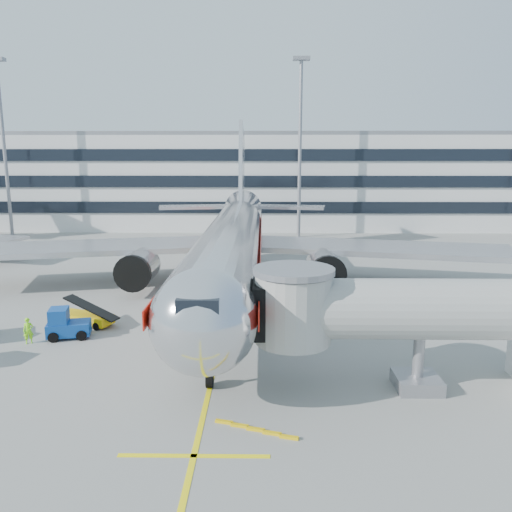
{
  "coord_description": "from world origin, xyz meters",
  "views": [
    {
      "loc": [
        2.69,
        -31.63,
        11.45
      ],
      "look_at": [
        2.16,
        6.49,
        4.0
      ],
      "focal_mm": 35.0,
      "sensor_mm": 36.0,
      "label": 1
    }
  ],
  "objects_px": {
    "main_jet": "(232,242)",
    "baggage_tug": "(66,325)",
    "belt_loader": "(86,317)",
    "ramp_worker": "(28,331)"
  },
  "relations": [
    {
      "from": "main_jet",
      "to": "ramp_worker",
      "type": "distance_m",
      "value": 18.58
    },
    {
      "from": "ramp_worker",
      "to": "baggage_tug",
      "type": "bearing_deg",
      "value": 3.63
    },
    {
      "from": "belt_loader",
      "to": "baggage_tug",
      "type": "bearing_deg",
      "value": -98.39
    },
    {
      "from": "main_jet",
      "to": "baggage_tug",
      "type": "bearing_deg",
      "value": -128.5
    },
    {
      "from": "main_jet",
      "to": "belt_loader",
      "type": "height_order",
      "value": "main_jet"
    },
    {
      "from": "main_jet",
      "to": "belt_loader",
      "type": "relative_size",
      "value": 12.21
    },
    {
      "from": "baggage_tug",
      "to": "ramp_worker",
      "type": "bearing_deg",
      "value": -151.7
    },
    {
      "from": "belt_loader",
      "to": "baggage_tug",
      "type": "distance_m",
      "value": 2.62
    },
    {
      "from": "belt_loader",
      "to": "baggage_tug",
      "type": "height_order",
      "value": "baggage_tug"
    },
    {
      "from": "main_jet",
      "to": "baggage_tug",
      "type": "xyz_separation_m",
      "value": [
        -10.08,
        -12.68,
        -3.37
      ]
    }
  ]
}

